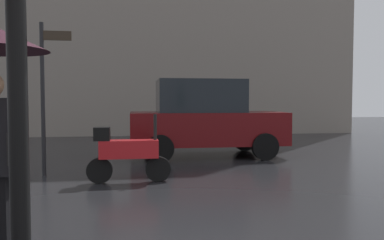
% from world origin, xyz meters
% --- Properties ---
extents(parked_scooter, '(1.51, 0.32, 1.23)m').
position_xyz_m(parked_scooter, '(-0.19, 4.69, 0.56)').
color(parked_scooter, black).
rests_on(parked_scooter, ground).
extents(parked_car_left, '(4.02, 1.99, 2.02)m').
position_xyz_m(parked_car_left, '(1.80, 7.74, 1.02)').
color(parked_car_left, '#590C0F').
rests_on(parked_car_left, ground).
extents(street_signpost, '(1.08, 0.08, 3.00)m').
position_xyz_m(street_signpost, '(-1.80, 5.57, 1.82)').
color(street_signpost, black).
rests_on(street_signpost, ground).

